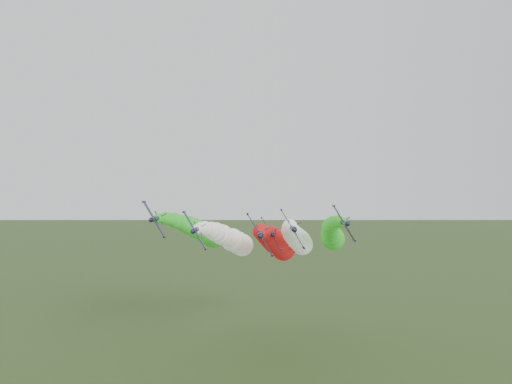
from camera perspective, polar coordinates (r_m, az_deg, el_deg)
jet_lead at (r=143.15m, az=2.24°, el=-5.79°), size 14.33×74.89×17.63m
jet_inner_left at (r=153.78m, az=-2.94°, el=-5.40°), size 14.23×74.79×17.53m
jet_inner_right at (r=151.43m, az=4.67°, el=-5.29°), size 14.01×74.58×17.32m
jet_outer_left at (r=159.82m, az=-6.26°, el=-4.48°), size 13.76×74.33×17.07m
jet_outer_right at (r=162.20m, az=8.70°, el=-4.76°), size 13.86×74.42×17.16m
jet_trail at (r=170.16m, az=2.86°, el=-5.56°), size 14.25×74.81×17.55m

